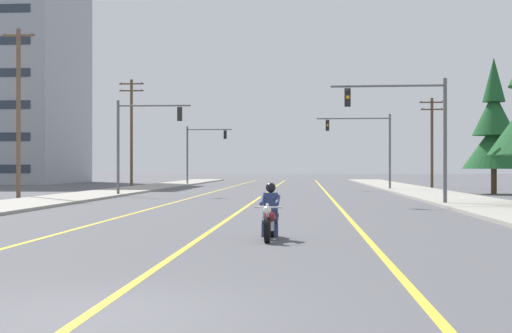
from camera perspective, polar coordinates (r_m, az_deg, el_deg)
The scene contains 15 objects.
ground_plane at distance 9.41m, azimuth -12.60°, elevation -11.45°, with size 400.00×400.00×0.00m, color #515156.
lane_stripe_center at distance 53.95m, azimuth 0.92°, elevation -2.03°, with size 0.16×100.00×0.01m, color yellow.
lane_stripe_left at distance 54.31m, azimuth -3.44°, elevation -2.02°, with size 0.16×100.00×0.01m, color yellow.
lane_stripe_right at distance 53.91m, azimuth 5.54°, elevation -2.03°, with size 0.16×100.00×0.01m, color yellow.
sidewalk_kerb_right at distance 49.62m, azimuth 13.71°, elevation -2.13°, with size 4.40×110.00×0.14m, color #9E998E.
sidewalk_kerb_left at distance 50.78m, azimuth -11.91°, elevation -2.08°, with size 4.40×110.00×0.14m, color #9E998E.
motorcycle_with_rider at distance 18.54m, azimuth 1.11°, elevation -4.00°, with size 0.70×2.19×1.46m.
traffic_signal_near_right at distance 36.13m, azimuth 12.13°, elevation 3.57°, with size 5.63×0.37×6.20m.
traffic_signal_near_left at distance 47.41m, azimuth -9.21°, elevation 2.64°, with size 4.82×0.41×6.20m.
traffic_signal_mid_right at distance 59.60m, azimuth 8.82°, elevation 2.16°, with size 6.04×0.37×6.20m.
traffic_signal_mid_left at distance 76.54m, azimuth -4.43°, elevation 1.61°, with size 4.87×0.50×6.20m.
utility_pole_left_near at distance 46.24m, azimuth -18.24°, elevation 4.25°, with size 2.00×0.26×10.27m.
utility_pole_right_far at distance 68.11m, azimuth 13.71°, elevation 2.13°, with size 2.26×0.26×8.22m.
utility_pole_left_far at distance 69.13m, azimuth -9.80°, elevation 2.93°, with size 2.33×0.26×10.13m.
conifer_tree_right_verge_far at distance 52.47m, azimuth 18.26°, elevation 2.65°, with size 4.30×4.30×9.46m.
Camera 1 is at (2.61, -8.85, 1.86)m, focal length 50.69 mm.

